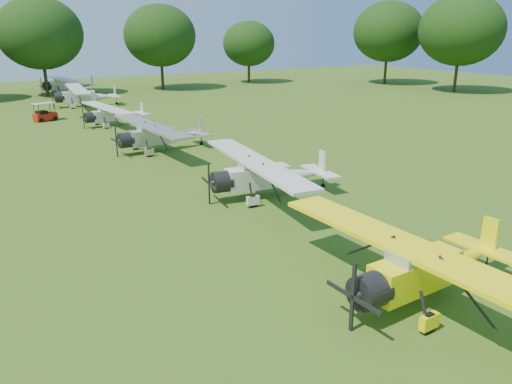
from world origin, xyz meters
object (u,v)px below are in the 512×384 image
at_px(aircraft_5, 113,113).
at_px(aircraft_6, 84,95).
at_px(aircraft_7, 67,84).
at_px(aircraft_4, 159,134).
at_px(golf_cart, 45,115).
at_px(aircraft_2, 426,264).
at_px(aircraft_3, 267,173).

bearing_deg(aircraft_5, aircraft_6, 81.34).
distance_m(aircraft_6, aircraft_7, 13.95).
distance_m(aircraft_4, golf_cart, 18.81).
relative_size(aircraft_6, aircraft_7, 1.00).
bearing_deg(aircraft_5, aircraft_4, -96.60).
distance_m(aircraft_2, golf_cart, 43.54).
relative_size(aircraft_6, golf_cart, 5.16).
bearing_deg(aircraft_6, golf_cart, -119.54).
height_order(aircraft_5, aircraft_7, aircraft_7).
xyz_separation_m(aircraft_4, aircraft_7, (0.84, 39.99, 0.07)).
distance_m(aircraft_6, golf_cart, 9.82).
height_order(aircraft_3, aircraft_5, aircraft_3).
bearing_deg(aircraft_3, golf_cart, 108.81).
bearing_deg(aircraft_4, aircraft_7, 85.06).
height_order(aircraft_4, aircraft_7, aircraft_7).
relative_size(aircraft_5, aircraft_7, 0.83).
bearing_deg(aircraft_6, aircraft_5, -86.21).
bearing_deg(aircraft_6, aircraft_2, -84.89).
bearing_deg(aircraft_6, aircraft_4, -85.25).
bearing_deg(golf_cart, aircraft_2, -100.18).
xyz_separation_m(aircraft_3, golf_cart, (-6.74, 31.16, -0.73)).
distance_m(aircraft_2, aircraft_7, 65.17).
distance_m(aircraft_4, aircraft_5, 12.10).
height_order(aircraft_2, aircraft_7, aircraft_7).
bearing_deg(aircraft_2, aircraft_5, 87.54).
distance_m(aircraft_3, golf_cart, 31.89).
height_order(aircraft_3, aircraft_7, aircraft_7).
distance_m(aircraft_5, aircraft_6, 13.97).
relative_size(aircraft_3, aircraft_7, 0.96).
xyz_separation_m(aircraft_3, aircraft_4, (-1.35, 13.15, -0.01)).
relative_size(aircraft_4, aircraft_7, 0.95).
bearing_deg(aircraft_2, aircraft_4, 87.42).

